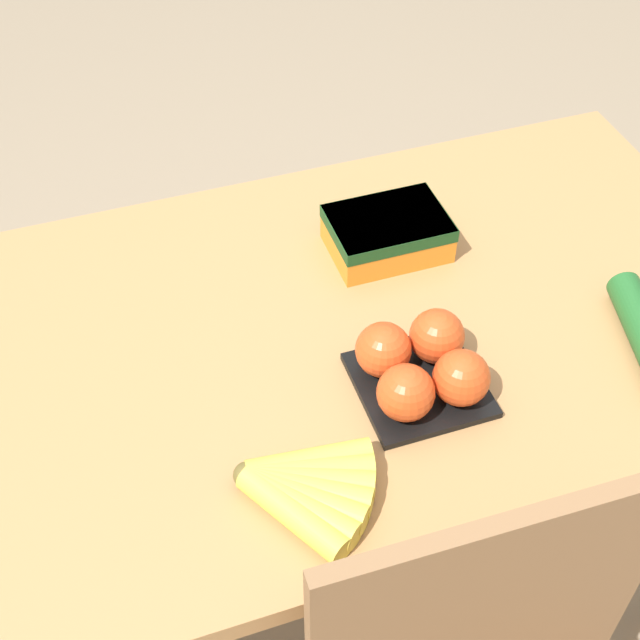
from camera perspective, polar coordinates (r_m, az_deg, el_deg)
ground_plane at (r=1.80m, az=0.00°, el=-17.29°), size 12.00×12.00×0.00m
dining_table at (r=1.27m, az=0.00°, el=-4.58°), size 1.27×0.71×0.74m
banana_bunch at (r=1.02m, az=-1.02°, el=-10.70°), size 0.16×0.15×0.04m
tomato_pack at (r=1.10m, az=6.50°, el=-2.99°), size 0.16×0.16×0.08m
carrot_bag at (r=1.29m, az=4.35°, el=5.71°), size 0.17×0.12×0.06m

